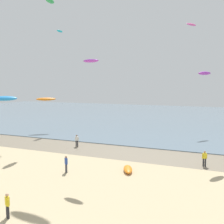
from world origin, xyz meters
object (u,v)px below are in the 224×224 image
kite_aloft_7 (205,73)px  person_trailing_behind (7,205)px  grounded_kite (128,169)px  person_nearest_camera (205,158)px  person_by_waterline (77,140)px  kite_aloft_4 (4,98)px  person_right_flank (66,164)px  kite_aloft_3 (191,24)px  kite_aloft_9 (60,31)px  kite_aloft_12 (46,99)px  kite_aloft_6 (50,1)px  kite_aloft_8 (91,61)px

kite_aloft_7 → person_trailing_behind: bearing=-0.7°
person_trailing_behind → grounded_kite: 12.48m
person_nearest_camera → grounded_kite: (-7.21, -4.58, -0.68)m
grounded_kite → person_by_waterline: bearing=32.8°
grounded_kite → kite_aloft_7: kite_aloft_7 is taller
kite_aloft_4 → kite_aloft_7: size_ratio=1.48×
grounded_kite → kite_aloft_4: size_ratio=0.72×
person_right_flank → kite_aloft_3: size_ratio=0.66×
person_trailing_behind → kite_aloft_9: kite_aloft_9 is taller
person_trailing_behind → person_by_waterline: bearing=105.7°
person_right_flank → kite_aloft_12: bearing=130.3°
person_nearest_camera → kite_aloft_12: bearing=158.8°
person_trailing_behind → kite_aloft_12: kite_aloft_12 is taller
grounded_kite → kite_aloft_12: (-20.99, 15.50, 5.83)m
kite_aloft_6 → kite_aloft_9: bearing=-160.8°
kite_aloft_3 → kite_aloft_7: 24.56m
person_by_waterline → kite_aloft_3: size_ratio=0.66×
kite_aloft_6 → kite_aloft_12: bearing=-142.3°
kite_aloft_6 → kite_aloft_12: kite_aloft_6 is taller
person_by_waterline → kite_aloft_4: (-8.60, -4.45, 6.02)m
kite_aloft_3 → person_trailing_behind: bearing=25.4°
person_by_waterline → kite_aloft_12: size_ratio=0.48×
person_by_waterline → grounded_kite: (9.95, -7.23, -0.68)m
kite_aloft_9 → kite_aloft_6: bearing=-158.8°
kite_aloft_3 → kite_aloft_8: size_ratio=1.39×
kite_aloft_8 → kite_aloft_12: size_ratio=0.53×
kite_aloft_3 → kite_aloft_4: 37.07m
person_nearest_camera → kite_aloft_7: (-0.42, 2.86, 9.20)m
person_right_flank → kite_aloft_12: size_ratio=0.48×
kite_aloft_6 → kite_aloft_12: (-4.81, 4.96, -15.55)m
person_by_waterline → kite_aloft_12: (-11.04, 8.27, 5.16)m
kite_aloft_4 → kite_aloft_9: (-2.62, 18.14, 12.43)m
person_right_flank → kite_aloft_7: 18.45m
person_nearest_camera → kite_aloft_8: (-10.89, -5.42, 10.26)m
kite_aloft_7 → kite_aloft_6: bearing=-67.2°
kite_aloft_12 → kite_aloft_7: bearing=-52.5°
kite_aloft_4 → person_by_waterline: bearing=-5.1°
person_right_flank → kite_aloft_3: 38.55m
kite_aloft_4 → kite_aloft_8: (14.87, -3.62, 4.25)m
person_right_flank → person_trailing_behind: size_ratio=1.00×
kite_aloft_6 → kite_aloft_9: kite_aloft_6 is taller
person_right_flank → kite_aloft_8: kite_aloft_8 is taller
kite_aloft_3 → kite_aloft_4: kite_aloft_3 is taller
person_trailing_behind → kite_aloft_6: bearing=117.5°
person_by_waterline → kite_aloft_6: size_ratio=0.70×
kite_aloft_7 → kite_aloft_12: kite_aloft_7 is taller
kite_aloft_3 → kite_aloft_12: kite_aloft_3 is taller
person_right_flank → kite_aloft_3: (9.08, 31.98, 19.52)m
person_right_flank → kite_aloft_9: bearing=123.4°
person_nearest_camera → kite_aloft_3: 31.85m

